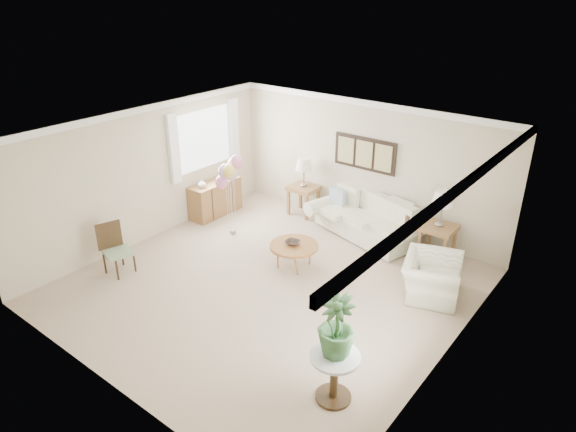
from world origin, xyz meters
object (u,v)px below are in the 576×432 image
object	(u,v)px
accent_chair	(115,247)
balloon_cluster	(230,171)
armchair	(432,277)
sofa	(367,220)
coffee_table	(294,247)

from	to	relation	value
accent_chair	balloon_cluster	world-z (taller)	balloon_cluster
armchair	accent_chair	world-z (taller)	accent_chair
sofa	balloon_cluster	size ratio (longest dim) A/B	1.50
armchair	coffee_table	bearing A→B (deg)	88.67
armchair	balloon_cluster	distance (m)	4.16
armchair	balloon_cluster	xyz separation A→B (m)	(-4.01, -0.41, 1.02)
sofa	accent_chair	xyz separation A→B (m)	(-2.74, -3.87, 0.14)
sofa	coffee_table	bearing A→B (deg)	-102.40
sofa	coffee_table	size ratio (longest dim) A/B	2.90
armchair	accent_chair	size ratio (longest dim) A/B	1.10
coffee_table	balloon_cluster	bearing A→B (deg)	172.17
armchair	accent_chair	xyz separation A→B (m)	(-4.62, -2.67, 0.15)
coffee_table	armchair	size ratio (longest dim) A/B	0.86
armchair	balloon_cluster	world-z (taller)	balloon_cluster
armchair	sofa	bearing A→B (deg)	40.23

